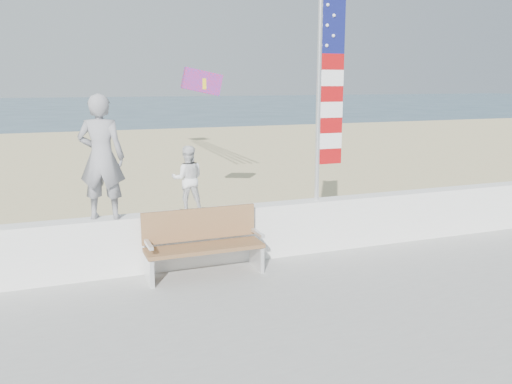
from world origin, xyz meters
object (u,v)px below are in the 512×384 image
at_px(child, 188,179).
at_px(flag, 326,88).
at_px(adult, 101,157).
at_px(bench, 203,242).

relative_size(child, flag, 0.30).
bearing_deg(child, adult, 11.91).
relative_size(adult, bench, 1.03).
bearing_deg(adult, flag, -159.14).
bearing_deg(child, bench, 114.24).
distance_m(child, bench, 1.03).
xyz_separation_m(adult, flag, (3.69, -0.00, 0.98)).
distance_m(child, flag, 2.77).
xyz_separation_m(child, flag, (2.40, -0.00, 1.39)).
bearing_deg(flag, child, 179.99).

